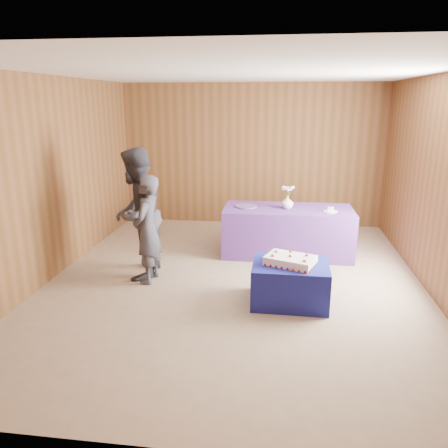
% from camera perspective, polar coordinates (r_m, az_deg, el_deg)
% --- Properties ---
extents(ground, '(6.00, 6.00, 0.00)m').
position_cam_1_polar(ground, '(5.98, 1.34, -7.55)').
color(ground, gray).
rests_on(ground, ground).
extents(room_shell, '(5.04, 6.04, 2.72)m').
position_cam_1_polar(room_shell, '(5.51, 1.46, 9.92)').
color(room_shell, brown).
rests_on(room_shell, ground).
extents(cake_table, '(0.91, 0.71, 0.50)m').
position_cam_1_polar(cake_table, '(5.36, 8.61, -7.65)').
color(cake_table, navy).
rests_on(cake_table, ground).
extents(serving_table, '(2.01, 0.93, 0.75)m').
position_cam_1_polar(serving_table, '(6.98, 8.28, -0.94)').
color(serving_table, '#59348F').
rests_on(serving_table, ground).
extents(sheet_cake, '(0.68, 0.57, 0.13)m').
position_cam_1_polar(sheet_cake, '(5.23, 8.65, -4.71)').
color(sheet_cake, white).
rests_on(sheet_cake, cake_table).
extents(vase, '(0.23, 0.23, 0.20)m').
position_cam_1_polar(vase, '(6.85, 8.26, 2.84)').
color(vase, silver).
rests_on(vase, serving_table).
extents(flower_spray, '(0.20, 0.20, 0.15)m').
position_cam_1_polar(flower_spray, '(6.81, 8.34, 4.69)').
color(flower_spray, '#295A24').
rests_on(flower_spray, vase).
extents(platter, '(0.44, 0.44, 0.02)m').
position_cam_1_polar(platter, '(6.91, 2.89, 2.33)').
color(platter, '#68478E').
rests_on(platter, serving_table).
extents(plate, '(0.27, 0.27, 0.01)m').
position_cam_1_polar(plate, '(6.79, 13.72, 1.62)').
color(plate, silver).
rests_on(plate, serving_table).
extents(cake_slice, '(0.09, 0.08, 0.09)m').
position_cam_1_polar(cake_slice, '(6.78, 13.74, 1.94)').
color(cake_slice, white).
rests_on(cake_slice, plate).
extents(knife, '(0.26, 0.05, 0.00)m').
position_cam_1_polar(knife, '(6.64, 14.28, 1.23)').
color(knife, silver).
rests_on(knife, serving_table).
extents(guest_left, '(0.37, 0.54, 1.45)m').
position_cam_1_polar(guest_left, '(5.85, -9.96, -0.75)').
color(guest_left, '#37353F').
rests_on(guest_left, ground).
extents(guest_right, '(0.71, 0.89, 1.78)m').
position_cam_1_polar(guest_right, '(6.01, -11.32, 1.28)').
color(guest_right, '#33323D').
rests_on(guest_right, ground).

